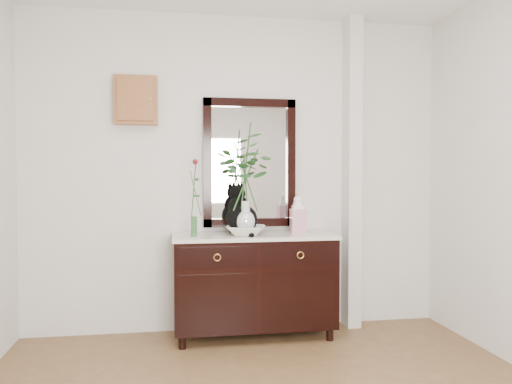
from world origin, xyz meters
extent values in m
cube|color=silver|center=(0.00, 1.98, 1.35)|extent=(3.60, 0.04, 2.70)
cube|color=silver|center=(1.00, 1.90, 1.35)|extent=(0.12, 0.20, 2.70)
cube|color=black|center=(0.10, 1.73, 0.46)|extent=(1.30, 0.50, 0.82)
cube|color=silver|center=(0.10, 1.73, 0.83)|extent=(1.33, 0.52, 0.03)
cube|color=black|center=(0.10, 1.97, 1.44)|extent=(0.80, 0.06, 1.10)
cube|color=white|center=(0.10, 1.98, 1.44)|extent=(0.66, 0.01, 0.96)
cube|color=brown|center=(-0.85, 1.94, 1.95)|extent=(0.35, 0.10, 0.40)
imported|color=white|center=(0.02, 1.67, 0.89)|extent=(0.38, 0.38, 0.08)
camera|label=1|loc=(-0.55, -2.29, 1.34)|focal=35.00mm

